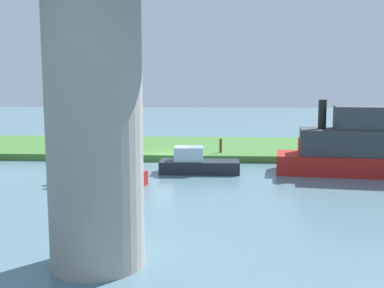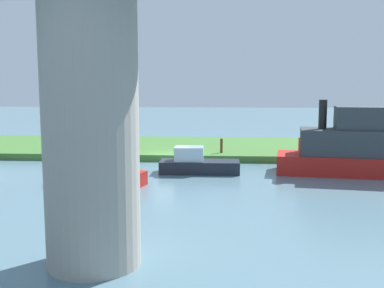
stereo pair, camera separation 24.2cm
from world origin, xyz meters
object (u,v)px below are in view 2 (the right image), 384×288
Objects in this scene: mooring_post at (221,146)px; motorboat_white at (357,147)px; skiff_small at (197,164)px; bridge_pylon at (91,130)px; riverboat_paddlewheel at (98,173)px; person_on_bank at (104,142)px.

mooring_post is 0.11× the size of motorboat_white.
mooring_post is 10.06m from motorboat_white.
motorboat_white is at bearing -179.03° from skiff_small.
skiff_small is (-2.32, -15.24, -3.64)m from bridge_pylon.
mooring_post is at bearing -127.05° from riverboat_paddlewheel.
person_on_bank reaches higher than riverboat_paddlewheel.
riverboat_paddlewheel reaches higher than mooring_post.
motorboat_white is at bearing -165.85° from riverboat_paddlewheel.
riverboat_paddlewheel is (-2.05, 9.21, -0.59)m from person_on_bank.
motorboat_white reaches higher than skiff_small.
mooring_post is 0.21× the size of skiff_small.
skiff_small is at bearing -98.67° from bridge_pylon.
bridge_pylon reaches higher than person_on_bank.
skiff_small is (-7.49, 5.49, -0.60)m from person_on_bank.
person_on_bank is 9.30m from skiff_small.
skiff_small reaches higher than mooring_post.
bridge_pylon reaches higher than riverboat_paddlewheel.
person_on_bank is at bearing -0.06° from mooring_post.
motorboat_white reaches higher than person_on_bank.
person_on_bank reaches higher than mooring_post.
bridge_pylon is 0.90× the size of motorboat_white.
skiff_small is 0.94× the size of riverboat_paddlewheel.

